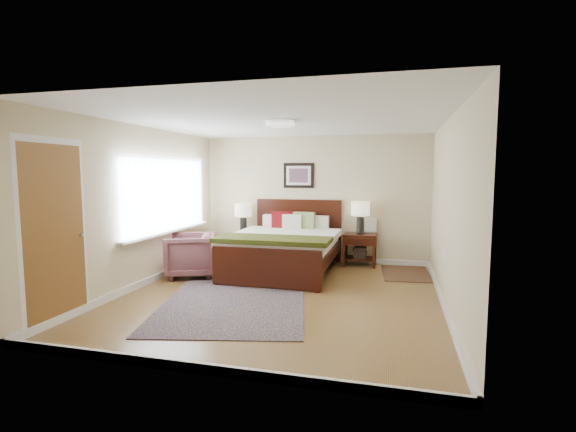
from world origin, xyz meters
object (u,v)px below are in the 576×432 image
(nightstand_left, at_px, (243,239))
(lamp_right, at_px, (360,211))
(lamp_left, at_px, (243,213))
(bed, at_px, (285,241))
(nightstand_right, at_px, (360,246))
(rug_persian, at_px, (234,302))
(armchair, at_px, (190,255))

(nightstand_left, distance_m, lamp_right, 2.45)
(nightstand_left, xyz_separation_m, lamp_left, (0.00, 0.02, 0.55))
(bed, height_order, nightstand_right, bed)
(nightstand_right, bearing_deg, lamp_right, 90.00)
(rug_persian, bearing_deg, bed, 70.65)
(bed, xyz_separation_m, rug_persian, (-0.22, -1.87, -0.55))
(lamp_left, relative_size, armchair, 0.75)
(nightstand_right, relative_size, lamp_left, 1.01)
(lamp_left, xyz_separation_m, rug_persian, (0.89, -2.75, -0.96))
(nightstand_left, bearing_deg, nightstand_right, 0.17)
(nightstand_right, distance_m, armchair, 3.16)
(nightstand_left, relative_size, lamp_right, 0.88)
(nightstand_right, bearing_deg, nightstand_left, -179.83)
(nightstand_left, height_order, rug_persian, nightstand_left)
(lamp_left, distance_m, rug_persian, 3.05)
(nightstand_left, distance_m, rug_persian, 2.90)
(nightstand_left, height_order, lamp_right, lamp_right)
(bed, height_order, lamp_right, bed)
(lamp_right, height_order, armchair, lamp_right)
(lamp_left, bearing_deg, lamp_right, 0.00)
(nightstand_left, xyz_separation_m, armchair, (-0.38, -1.56, -0.05))
(lamp_right, height_order, rug_persian, lamp_right)
(nightstand_left, distance_m, armchair, 1.60)
(rug_persian, bearing_deg, nightstand_right, 49.13)
(lamp_right, bearing_deg, rug_persian, -118.20)
(lamp_left, bearing_deg, rug_persian, -72.05)
(lamp_left, bearing_deg, bed, -38.46)
(nightstand_left, bearing_deg, armchair, -103.70)
(lamp_left, relative_size, rug_persian, 0.23)
(nightstand_right, distance_m, rug_persian, 3.13)
(bed, distance_m, nightstand_left, 1.42)
(nightstand_right, xyz_separation_m, lamp_left, (-2.37, 0.01, 0.60))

